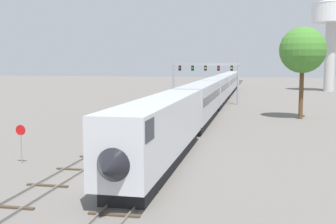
# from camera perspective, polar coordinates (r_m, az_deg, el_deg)

# --- Properties ---
(ground_plane) EXTENTS (400.00, 400.00, 0.00)m
(ground_plane) POSITION_cam_1_polar(r_m,az_deg,el_deg) (27.63, -7.09, -8.93)
(ground_plane) COLOR slate
(track_main) EXTENTS (2.60, 200.00, 0.16)m
(track_main) POSITION_cam_1_polar(r_m,az_deg,el_deg) (85.79, 7.05, 1.59)
(track_main) COLOR slate
(track_main) RESTS_ON ground
(track_near) EXTENTS (2.60, 160.00, 0.16)m
(track_near) POSITION_cam_1_polar(r_m,az_deg,el_deg) (66.73, 1.00, 0.25)
(track_near) COLOR slate
(track_near) RESTS_ON ground
(passenger_train) EXTENTS (3.04, 112.30, 4.80)m
(passenger_train) POSITION_cam_1_polar(r_m,az_deg,el_deg) (75.58, 6.48, 2.87)
(passenger_train) COLOR silver
(passenger_train) RESTS_ON ground
(signal_gantry) EXTENTS (12.10, 0.49, 7.67)m
(signal_gantry) POSITION_cam_1_polar(r_m,az_deg,el_deg) (77.17, 4.94, 5.23)
(signal_gantry) COLOR #999BA0
(signal_gantry) RESTS_ON ground
(water_tower) EXTENTS (10.14, 10.14, 23.42)m
(water_tower) POSITION_cam_1_polar(r_m,az_deg,el_deg) (119.73, 20.69, 11.45)
(water_tower) COLOR beige
(water_tower) RESTS_ON ground
(stop_sign) EXTENTS (0.76, 0.08, 2.88)m
(stop_sign) POSITION_cam_1_polar(r_m,az_deg,el_deg) (33.10, -18.77, -3.34)
(stop_sign) COLOR gray
(stop_sign) RESTS_ON ground
(trackside_tree_left) EXTENTS (5.96, 5.96, 11.95)m
(trackside_tree_left) POSITION_cam_1_polar(r_m,az_deg,el_deg) (59.05, 17.29, 7.74)
(trackside_tree_left) COLOR brown
(trackside_tree_left) RESTS_ON ground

